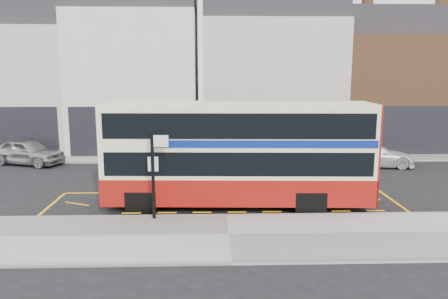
{
  "coord_description": "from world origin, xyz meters",
  "views": [
    {
      "loc": [
        -0.57,
        -15.6,
        5.3
      ],
      "look_at": [
        -0.02,
        2.0,
        2.14
      ],
      "focal_mm": 35.0,
      "sensor_mm": 36.0,
      "label": 1
    }
  ],
  "objects_px": {
    "car_white": "(372,155)",
    "street_tree_right": "(289,105)",
    "car_silver": "(27,152)",
    "car_grey": "(200,154)",
    "bus_stop_post": "(155,167)",
    "double_decker_bus": "(239,153)"
  },
  "relations": [
    {
      "from": "car_white",
      "to": "street_tree_right",
      "type": "height_order",
      "value": "street_tree_right"
    },
    {
      "from": "car_silver",
      "to": "street_tree_right",
      "type": "xyz_separation_m",
      "value": [
        15.63,
        2.96,
        2.42
      ]
    },
    {
      "from": "car_silver",
      "to": "car_grey",
      "type": "height_order",
      "value": "car_silver"
    },
    {
      "from": "car_grey",
      "to": "car_silver",
      "type": "bearing_deg",
      "value": 97.13
    },
    {
      "from": "bus_stop_post",
      "to": "street_tree_right",
      "type": "distance_m",
      "value": 14.86
    },
    {
      "from": "street_tree_right",
      "to": "car_grey",
      "type": "bearing_deg",
      "value": -146.28
    },
    {
      "from": "double_decker_bus",
      "to": "car_silver",
      "type": "distance_m",
      "value": 14.4
    },
    {
      "from": "car_silver",
      "to": "bus_stop_post",
      "type": "bearing_deg",
      "value": -120.25
    },
    {
      "from": "car_grey",
      "to": "street_tree_right",
      "type": "height_order",
      "value": "street_tree_right"
    },
    {
      "from": "bus_stop_post",
      "to": "car_white",
      "type": "height_order",
      "value": "bus_stop_post"
    },
    {
      "from": "car_grey",
      "to": "car_white",
      "type": "bearing_deg",
      "value": -79.81
    },
    {
      "from": "double_decker_bus",
      "to": "street_tree_right",
      "type": "bearing_deg",
      "value": 73.1
    },
    {
      "from": "bus_stop_post",
      "to": "car_grey",
      "type": "distance_m",
      "value": 9.45
    },
    {
      "from": "bus_stop_post",
      "to": "car_white",
      "type": "bearing_deg",
      "value": 41.97
    },
    {
      "from": "car_silver",
      "to": "car_white",
      "type": "distance_m",
      "value": 19.74
    },
    {
      "from": "car_white",
      "to": "street_tree_right",
      "type": "distance_m",
      "value": 6.28
    },
    {
      "from": "car_grey",
      "to": "street_tree_right",
      "type": "distance_m",
      "value": 7.24
    },
    {
      "from": "car_grey",
      "to": "street_tree_right",
      "type": "xyz_separation_m",
      "value": [
        5.67,
        3.78,
        2.44
      ]
    },
    {
      "from": "double_decker_bus",
      "to": "street_tree_right",
      "type": "relative_size",
      "value": 2.24
    },
    {
      "from": "car_silver",
      "to": "car_white",
      "type": "xyz_separation_m",
      "value": [
        19.71,
        -1.1,
        -0.09
      ]
    },
    {
      "from": "bus_stop_post",
      "to": "car_grey",
      "type": "xyz_separation_m",
      "value": [
        1.35,
        9.27,
        -1.27
      ]
    },
    {
      "from": "double_decker_bus",
      "to": "car_white",
      "type": "distance_m",
      "value": 10.92
    }
  ]
}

